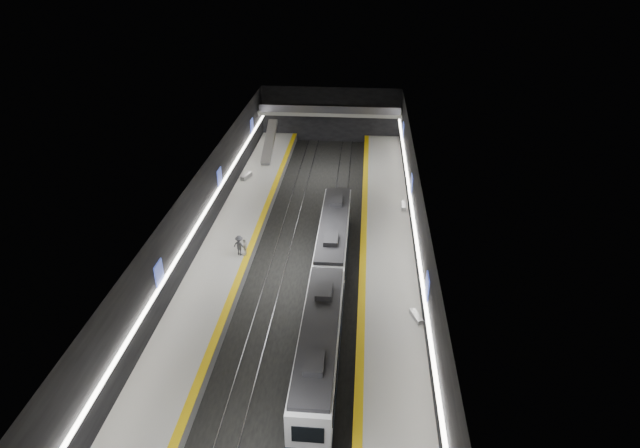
# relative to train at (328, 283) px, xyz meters

# --- Properties ---
(ground) EXTENTS (70.00, 70.00, 0.00)m
(ground) POSITION_rel_train_xyz_m (-2.50, 4.65, -2.20)
(ground) COLOR black
(ground) RESTS_ON ground
(ceiling) EXTENTS (20.00, 70.00, 0.04)m
(ceiling) POSITION_rel_train_xyz_m (-2.50, 4.65, 5.80)
(ceiling) COLOR beige
(ceiling) RESTS_ON wall_left
(wall_left) EXTENTS (0.04, 70.00, 8.00)m
(wall_left) POSITION_rel_train_xyz_m (-12.50, 4.65, 1.80)
(wall_left) COLOR black
(wall_left) RESTS_ON ground
(wall_right) EXTENTS (0.04, 70.00, 8.00)m
(wall_right) POSITION_rel_train_xyz_m (7.50, 4.65, 1.80)
(wall_right) COLOR black
(wall_right) RESTS_ON ground
(wall_back) EXTENTS (20.00, 0.04, 8.00)m
(wall_back) POSITION_rel_train_xyz_m (-2.50, 39.65, 1.80)
(wall_back) COLOR black
(wall_back) RESTS_ON ground
(platform_left) EXTENTS (5.00, 70.00, 1.00)m
(platform_left) POSITION_rel_train_xyz_m (-10.00, 4.65, -1.70)
(platform_left) COLOR slate
(platform_left) RESTS_ON ground
(tile_surface_left) EXTENTS (5.00, 70.00, 0.02)m
(tile_surface_left) POSITION_rel_train_xyz_m (-10.00, 4.65, -1.19)
(tile_surface_left) COLOR #B5B6B0
(tile_surface_left) RESTS_ON platform_left
(tactile_strip_left) EXTENTS (0.60, 70.00, 0.02)m
(tactile_strip_left) POSITION_rel_train_xyz_m (-7.80, 4.65, -1.18)
(tactile_strip_left) COLOR #DCB20B
(tactile_strip_left) RESTS_ON platform_left
(platform_right) EXTENTS (5.00, 70.00, 1.00)m
(platform_right) POSITION_rel_train_xyz_m (5.00, 4.65, -1.70)
(platform_right) COLOR slate
(platform_right) RESTS_ON ground
(tile_surface_right) EXTENTS (5.00, 70.00, 0.02)m
(tile_surface_right) POSITION_rel_train_xyz_m (5.00, 4.65, -1.19)
(tile_surface_right) COLOR #B5B6B0
(tile_surface_right) RESTS_ON platform_right
(tactile_strip_right) EXTENTS (0.60, 70.00, 0.02)m
(tactile_strip_right) POSITION_rel_train_xyz_m (2.80, 4.65, -1.18)
(tactile_strip_right) COLOR #DCB20B
(tactile_strip_right) RESTS_ON platform_right
(rails) EXTENTS (6.52, 70.00, 0.12)m
(rails) POSITION_rel_train_xyz_m (-2.50, 4.65, -2.14)
(rails) COLOR gray
(rails) RESTS_ON ground
(train) EXTENTS (2.69, 30.04, 3.60)m
(train) POSITION_rel_train_xyz_m (0.00, 0.00, 0.00)
(train) COLOR #0D1932
(train) RESTS_ON ground
(ad_posters) EXTENTS (19.94, 53.50, 2.20)m
(ad_posters) POSITION_rel_train_xyz_m (-2.50, 5.65, 2.30)
(ad_posters) COLOR #3B4CB3
(ad_posters) RESTS_ON wall_left
(cove_light_left) EXTENTS (0.25, 68.60, 0.12)m
(cove_light_left) POSITION_rel_train_xyz_m (-12.30, 4.65, 1.60)
(cove_light_left) COLOR white
(cove_light_left) RESTS_ON wall_left
(cove_light_right) EXTENTS (0.25, 68.60, 0.12)m
(cove_light_right) POSITION_rel_train_xyz_m (7.30, 4.65, 1.60)
(cove_light_right) COLOR white
(cove_light_right) RESTS_ON wall_right
(mezzanine_bridge) EXTENTS (20.00, 3.00, 1.50)m
(mezzanine_bridge) POSITION_rel_train_xyz_m (-2.50, 37.57, 2.84)
(mezzanine_bridge) COLOR gray
(mezzanine_bridge) RESTS_ON wall_left
(escalator) EXTENTS (1.20, 7.50, 3.92)m
(escalator) POSITION_rel_train_xyz_m (-10.00, 30.65, 0.70)
(escalator) COLOR #99999E
(escalator) RESTS_ON platform_left
(bench_left_far) EXTENTS (1.11, 2.08, 0.49)m
(bench_left_far) POSITION_rel_train_xyz_m (-11.57, 22.92, -0.95)
(bench_left_far) COLOR #99999E
(bench_left_far) RESTS_ON platform_left
(bench_right_near) EXTENTS (0.99, 1.71, 0.40)m
(bench_right_near) POSITION_rel_train_xyz_m (7.00, -2.41, -0.99)
(bench_right_near) COLOR #99999E
(bench_right_near) RESTS_ON platform_right
(bench_right_far) EXTENTS (0.57, 1.85, 0.45)m
(bench_right_far) POSITION_rel_train_xyz_m (7.00, 16.54, -0.97)
(bench_right_far) COLOR #99999E
(bench_right_far) RESTS_ON platform_right
(passenger_left_a) EXTENTS (0.49, 1.02, 1.69)m
(passenger_left_a) POSITION_rel_train_xyz_m (-8.00, 5.57, -0.35)
(passenger_left_a) COLOR silver
(passenger_left_a) RESTS_ON platform_left
(passenger_left_b) EXTENTS (1.45, 1.13, 1.97)m
(passenger_left_b) POSITION_rel_train_xyz_m (-8.49, 5.57, -0.21)
(passenger_left_b) COLOR #3B3D43
(passenger_left_b) RESTS_ON platform_left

